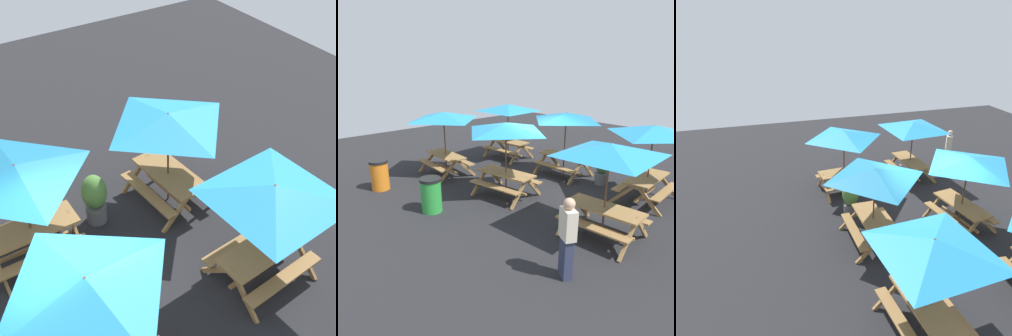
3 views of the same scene
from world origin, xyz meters
TOP-DOWN VIEW (x-y plane):
  - ground_plane at (0.00, 0.00)m, footprint 24.00×24.00m
  - picnic_table_0 at (-0.19, -1.27)m, footprint 2.27×2.27m
  - picnic_table_1 at (2.95, 1.50)m, footprint 2.15×2.15m
  - picnic_table_2 at (-3.18, -1.51)m, footprint 2.14×2.14m
  - picnic_table_3 at (-0.17, 1.57)m, footprint 2.00×2.00m
  - picnic_table_4 at (-3.20, 1.63)m, footprint 2.82×2.82m
  - picnic_table_5 at (3.21, -1.28)m, footprint 2.82×2.82m
  - trash_bin_orange at (-3.35, -3.92)m, footprint 0.59×0.59m
  - trash_bin_green at (-0.76, -3.55)m, footprint 0.59×0.59m
  - potted_plant_0 at (1.29, 1.78)m, footprint 0.54×0.54m
  - person_standing at (3.58, -3.18)m, footprint 0.42×0.36m

SIDE VIEW (x-z plane):
  - ground_plane at x=0.00m, z-range 0.00..0.00m
  - trash_bin_orange at x=-3.35m, z-range 0.00..0.98m
  - trash_bin_green at x=-0.76m, z-range 0.00..0.98m
  - potted_plant_0 at x=1.29m, z-range 0.05..1.27m
  - person_standing at x=3.58m, z-range 0.05..1.72m
  - picnic_table_0 at x=-0.19m, z-range 0.82..3.16m
  - picnic_table_1 at x=2.95m, z-range 0.82..3.16m
  - picnic_table_2 at x=-3.18m, z-range 0.82..3.16m
  - picnic_table_3 at x=-0.17m, z-range 0.82..3.16m
  - picnic_table_4 at x=-3.20m, z-range 0.82..3.16m
  - picnic_table_5 at x=3.21m, z-range 0.82..3.16m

